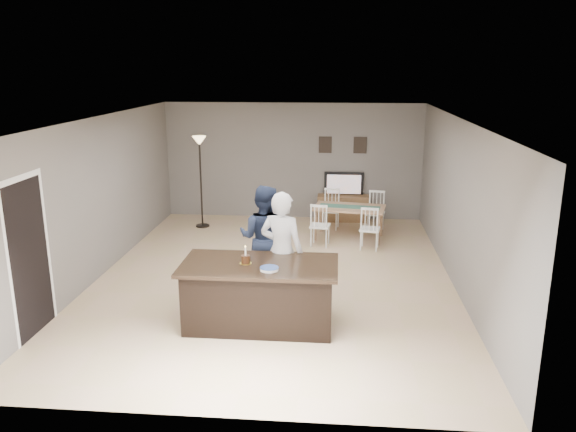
# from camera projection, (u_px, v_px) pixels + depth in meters

# --- Properties ---
(floor) EXTENTS (8.00, 8.00, 0.00)m
(floor) POSITION_uv_depth(u_px,v_px,m) (274.00, 277.00, 9.64)
(floor) COLOR tan
(floor) RESTS_ON ground
(room_shell) EXTENTS (8.00, 8.00, 8.00)m
(room_shell) POSITION_uv_depth(u_px,v_px,m) (274.00, 182.00, 9.20)
(room_shell) COLOR slate
(room_shell) RESTS_ON floor
(kitchen_island) EXTENTS (2.15, 1.10, 0.90)m
(kitchen_island) POSITION_uv_depth(u_px,v_px,m) (260.00, 294.00, 7.79)
(kitchen_island) COLOR black
(kitchen_island) RESTS_ON floor
(tv_console) EXTENTS (1.20, 0.40, 0.60)m
(tv_console) POSITION_uv_depth(u_px,v_px,m) (343.00, 208.00, 13.09)
(tv_console) COLOR brown
(tv_console) RESTS_ON floor
(television) EXTENTS (0.91, 0.12, 0.53)m
(television) POSITION_uv_depth(u_px,v_px,m) (344.00, 184.00, 13.01)
(television) COLOR black
(television) RESTS_ON tv_console
(tv_screen_glow) EXTENTS (0.78, 0.00, 0.78)m
(tv_screen_glow) POSITION_uv_depth(u_px,v_px,m) (344.00, 184.00, 12.93)
(tv_screen_glow) COLOR orange
(tv_screen_glow) RESTS_ON tv_console
(picture_frames) EXTENTS (1.10, 0.02, 0.38)m
(picture_frames) POSITION_uv_depth(u_px,v_px,m) (343.00, 145.00, 12.91)
(picture_frames) COLOR black
(picture_frames) RESTS_ON room_shell
(doorway) EXTENTS (0.00, 2.10, 2.65)m
(doorway) POSITION_uv_depth(u_px,v_px,m) (28.00, 244.00, 7.35)
(doorway) COLOR black
(doorway) RESTS_ON floor
(woman) EXTENTS (0.75, 0.59, 1.79)m
(woman) POSITION_uv_depth(u_px,v_px,m) (282.00, 252.00, 8.18)
(woman) COLOR silver
(woman) RESTS_ON floor
(man) EXTENTS (0.93, 0.79, 1.71)m
(man) POSITION_uv_depth(u_px,v_px,m) (264.00, 237.00, 8.99)
(man) COLOR #1B243D
(man) RESTS_ON floor
(birthday_cake) EXTENTS (0.16, 0.16, 0.25)m
(birthday_cake) POSITION_uv_depth(u_px,v_px,m) (246.00, 259.00, 7.67)
(birthday_cake) COLOR gold
(birthday_cake) RESTS_ON kitchen_island
(plate_stack) EXTENTS (0.25, 0.25, 0.04)m
(plate_stack) POSITION_uv_depth(u_px,v_px,m) (269.00, 269.00, 7.43)
(plate_stack) COLOR white
(plate_stack) RESTS_ON kitchen_island
(dining_table) EXTENTS (1.60, 1.82, 0.88)m
(dining_table) POSITION_uv_depth(u_px,v_px,m) (349.00, 212.00, 11.69)
(dining_table) COLOR #A67E5A
(dining_table) RESTS_ON floor
(floor_lamp) EXTENTS (0.31, 0.31, 2.04)m
(floor_lamp) POSITION_uv_depth(u_px,v_px,m) (200.00, 157.00, 12.27)
(floor_lamp) COLOR black
(floor_lamp) RESTS_ON floor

